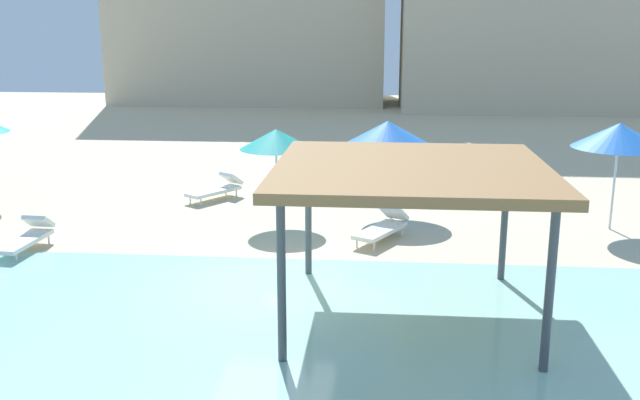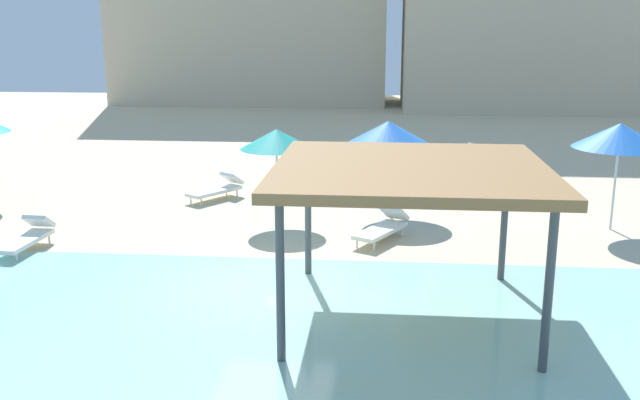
{
  "view_description": "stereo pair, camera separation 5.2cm",
  "coord_description": "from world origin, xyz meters",
  "px_view_note": "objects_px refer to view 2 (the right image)",
  "views": [
    {
      "loc": [
        2.16,
        -13.57,
        5.2
      ],
      "look_at": [
        0.81,
        2.0,
        1.3
      ],
      "focal_mm": 39.68,
      "sensor_mm": 36.0,
      "label": 1
    },
    {
      "loc": [
        2.21,
        -13.56,
        5.2
      ],
      "look_at": [
        0.81,
        2.0,
        1.3
      ],
      "focal_mm": 39.68,
      "sensor_mm": 36.0,
      "label": 2
    }
  ],
  "objects_px": {
    "beach_umbrella_teal_0": "(276,139)",
    "beach_umbrella_blue_3": "(388,133)",
    "lounge_chair_0": "(218,188)",
    "lounge_chair_5": "(384,227)",
    "beach_umbrella_blue_1": "(620,136)",
    "shade_pavilion": "(410,174)",
    "lounge_chair_4": "(27,236)"
  },
  "relations": [
    {
      "from": "beach_umbrella_blue_3",
      "to": "lounge_chair_4",
      "type": "height_order",
      "value": "beach_umbrella_blue_3"
    },
    {
      "from": "shade_pavilion",
      "to": "beach_umbrella_blue_3",
      "type": "distance_m",
      "value": 7.23
    },
    {
      "from": "beach_umbrella_blue_1",
      "to": "lounge_chair_5",
      "type": "bearing_deg",
      "value": -166.35
    },
    {
      "from": "shade_pavilion",
      "to": "beach_umbrella_teal_0",
      "type": "height_order",
      "value": "shade_pavilion"
    },
    {
      "from": "beach_umbrella_blue_1",
      "to": "lounge_chair_4",
      "type": "height_order",
      "value": "beach_umbrella_blue_1"
    },
    {
      "from": "beach_umbrella_teal_0",
      "to": "lounge_chair_4",
      "type": "xyz_separation_m",
      "value": [
        -5.51,
        -3.07,
        -1.9
      ]
    },
    {
      "from": "lounge_chair_4",
      "to": "beach_umbrella_teal_0",
      "type": "bearing_deg",
      "value": 122.01
    },
    {
      "from": "beach_umbrella_teal_0",
      "to": "beach_umbrella_blue_1",
      "type": "distance_m",
      "value": 8.77
    },
    {
      "from": "beach_umbrella_blue_3",
      "to": "lounge_chair_4",
      "type": "relative_size",
      "value": 1.36
    },
    {
      "from": "beach_umbrella_blue_1",
      "to": "lounge_chair_0",
      "type": "distance_m",
      "value": 11.39
    },
    {
      "from": "lounge_chair_0",
      "to": "lounge_chair_5",
      "type": "height_order",
      "value": "same"
    },
    {
      "from": "shade_pavilion",
      "to": "beach_umbrella_teal_0",
      "type": "relative_size",
      "value": 1.89
    },
    {
      "from": "beach_umbrella_teal_0",
      "to": "lounge_chair_5",
      "type": "relative_size",
      "value": 1.28
    },
    {
      "from": "shade_pavilion",
      "to": "lounge_chair_5",
      "type": "distance_m",
      "value": 5.29
    },
    {
      "from": "lounge_chair_0",
      "to": "shade_pavilion",
      "type": "bearing_deg",
      "value": 67.55
    },
    {
      "from": "beach_umbrella_blue_1",
      "to": "beach_umbrella_blue_3",
      "type": "distance_m",
      "value": 5.92
    },
    {
      "from": "shade_pavilion",
      "to": "beach_umbrella_blue_3",
      "type": "height_order",
      "value": "shade_pavilion"
    },
    {
      "from": "beach_umbrella_blue_1",
      "to": "lounge_chair_4",
      "type": "relative_size",
      "value": 1.45
    },
    {
      "from": "lounge_chair_5",
      "to": "beach_umbrella_blue_1",
      "type": "bearing_deg",
      "value": 132.14
    },
    {
      "from": "lounge_chair_4",
      "to": "lounge_chair_5",
      "type": "height_order",
      "value": "same"
    },
    {
      "from": "lounge_chair_4",
      "to": "lounge_chair_0",
      "type": "bearing_deg",
      "value": 150.94
    },
    {
      "from": "lounge_chair_5",
      "to": "lounge_chair_0",
      "type": "bearing_deg",
      "value": -98.37
    },
    {
      "from": "lounge_chair_4",
      "to": "lounge_chair_5",
      "type": "bearing_deg",
      "value": 103.57
    },
    {
      "from": "beach_umbrella_teal_0",
      "to": "beach_umbrella_blue_3",
      "type": "relative_size",
      "value": 0.96
    },
    {
      "from": "beach_umbrella_blue_3",
      "to": "lounge_chair_0",
      "type": "distance_m",
      "value": 5.63
    },
    {
      "from": "shade_pavilion",
      "to": "beach_umbrella_blue_1",
      "type": "xyz_separation_m",
      "value": [
        5.47,
        6.16,
        -0.21
      ]
    },
    {
      "from": "beach_umbrella_teal_0",
      "to": "beach_umbrella_blue_3",
      "type": "xyz_separation_m",
      "value": [
        2.95,
        1.0,
        0.07
      ]
    },
    {
      "from": "beach_umbrella_blue_1",
      "to": "lounge_chair_4",
      "type": "bearing_deg",
      "value": -168.07
    },
    {
      "from": "beach_umbrella_teal_0",
      "to": "beach_umbrella_blue_3",
      "type": "distance_m",
      "value": 3.12
    },
    {
      "from": "beach_umbrella_teal_0",
      "to": "lounge_chair_5",
      "type": "distance_m",
      "value": 3.76
    },
    {
      "from": "shade_pavilion",
      "to": "lounge_chair_0",
      "type": "xyz_separation_m",
      "value": [
        -5.47,
        8.51,
        -2.33
      ]
    },
    {
      "from": "lounge_chair_0",
      "to": "lounge_chair_5",
      "type": "xyz_separation_m",
      "value": [
        5.04,
        -3.78,
        0.0
      ]
    }
  ]
}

